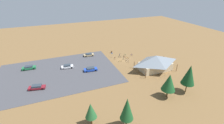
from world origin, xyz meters
The scene contains 26 objects.
ground centered at (0.00, 0.00, 0.00)m, with size 160.00×160.00×0.00m, color brown.
parking_lot_asphalt centered at (25.74, 1.43, 0.03)m, with size 40.57×28.78×0.05m, color #424247.
bike_pavilion centered at (-7.17, 11.96, 3.14)m, with size 13.32×8.11×5.63m.
trash_bin centered at (1.63, -8.95, 0.45)m, with size 0.60×0.60×0.90m, color brown.
lot_sign centered at (3.26, -4.32, 1.41)m, with size 0.56×0.08×2.20m.
pine_west centered at (21.31, 28.45, 4.04)m, with size 2.58×2.58×5.90m.
pine_far_east centered at (-0.76, 26.62, 4.75)m, with size 3.80×3.80×7.14m.
pine_east centered at (-7.29, 26.80, 5.77)m, with size 3.70×3.70×8.67m.
pine_midwest centered at (14.42, 31.86, 5.06)m, with size 2.93×2.93×7.70m.
bicycle_red_by_bin centered at (-1.38, -2.01, 0.35)m, with size 0.48×1.64×0.78m.
bicycle_orange_yard_left centered at (-2.07, -0.51, 0.37)m, with size 0.80×1.62×0.82m.
bicycle_purple_near_sign centered at (-5.37, -2.78, 0.39)m, with size 0.48×1.72×0.89m.
bicycle_silver_yard_right centered at (-0.61, 2.57, 0.35)m, with size 0.75×1.54×0.77m.
bicycle_black_lone_east centered at (0.36, -2.62, 0.35)m, with size 1.11×1.39×0.79m.
bicycle_yellow_front_row centered at (1.92, 1.20, 0.37)m, with size 1.78×0.48×0.79m.
bicycle_teal_yard_front centered at (-0.38, -0.56, 0.40)m, with size 0.89×1.66×0.92m.
bicycle_white_trailside centered at (-1.34, 1.01, 0.40)m, with size 1.57×0.86×0.86m.
bicycle_green_mid_cluster centered at (-2.34, -3.48, 0.39)m, with size 1.48×0.98×0.83m.
bicycle_blue_yard_center centered at (-0.51, -4.63, 0.35)m, with size 1.09×1.25×0.77m.
bicycle_red_edge_south centered at (2.72, -2.36, 0.36)m, with size 0.59×1.65×0.83m.
car_green_end_stall centered at (35.74, -5.49, 0.75)m, with size 4.75×2.03×1.40m.
car_tan_near_entry centered at (12.21, -9.24, 0.70)m, with size 4.38×1.97×1.28m.
car_maroon_aisle_side centered at (32.84, 9.15, 0.72)m, with size 5.03×2.64×1.35m.
car_blue_mid_lot centered at (14.99, 4.15, 0.74)m, with size 4.89×2.28×1.38m.
car_white_second_row centered at (22.47, -1.25, 0.74)m, with size 4.43×2.20×1.39m.
visitor_at_bikes centered at (-15.73, 7.19, 0.97)m, with size 0.37×0.40×1.84m.
Camera 1 is at (27.06, 55.00, 28.44)m, focal length 26.06 mm.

